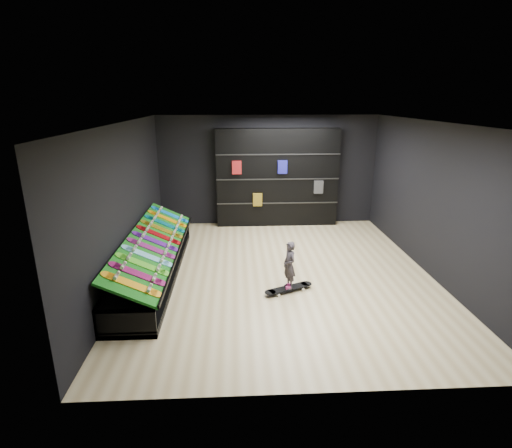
{
  "coord_description": "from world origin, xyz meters",
  "views": [
    {
      "loc": [
        -0.9,
        -7.46,
        3.43
      ],
      "look_at": [
        -0.5,
        0.2,
        1.0
      ],
      "focal_mm": 28.0,
      "sensor_mm": 36.0,
      "label": 1
    }
  ],
  "objects_px": {
    "display_rack": "(154,264)",
    "back_shelving": "(277,178)",
    "floor_skateboard": "(289,290)",
    "child": "(289,274)"
  },
  "relations": [
    {
      "from": "back_shelving",
      "to": "child",
      "type": "relative_size",
      "value": 6.24
    },
    {
      "from": "display_rack",
      "to": "back_shelving",
      "type": "relative_size",
      "value": 1.35
    },
    {
      "from": "back_shelving",
      "to": "child",
      "type": "bearing_deg",
      "value": -92.76
    },
    {
      "from": "floor_skateboard",
      "to": "child",
      "type": "distance_m",
      "value": 0.31
    },
    {
      "from": "back_shelving",
      "to": "child",
      "type": "height_order",
      "value": "back_shelving"
    },
    {
      "from": "display_rack",
      "to": "floor_skateboard",
      "type": "bearing_deg",
      "value": -17.79
    },
    {
      "from": "display_rack",
      "to": "floor_skateboard",
      "type": "distance_m",
      "value": 2.74
    },
    {
      "from": "back_shelving",
      "to": "floor_skateboard",
      "type": "distance_m",
      "value": 4.35
    },
    {
      "from": "display_rack",
      "to": "floor_skateboard",
      "type": "xyz_separation_m",
      "value": [
        2.6,
        -0.83,
        -0.21
      ]
    },
    {
      "from": "display_rack",
      "to": "floor_skateboard",
      "type": "relative_size",
      "value": 4.59
    }
  ]
}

